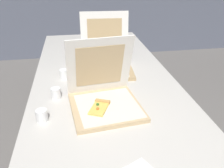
{
  "coord_description": "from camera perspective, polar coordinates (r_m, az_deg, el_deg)",
  "views": [
    {
      "loc": [
        -0.18,
        -0.78,
        1.45
      ],
      "look_at": [
        0.02,
        0.47,
        0.8
      ],
      "focal_mm": 38.12,
      "sensor_mm": 36.0,
      "label": 1
    }
  ],
  "objects": [
    {
      "name": "cup_white_near_left",
      "position": [
        1.24,
        -16.48,
        -7.26
      ],
      "size": [
        0.06,
        0.06,
        0.06
      ],
      "primitive_type": "cylinder",
      "color": "white",
      "rests_on": "table"
    },
    {
      "name": "pizza_box_front",
      "position": [
        1.29,
        -1.86,
        -3.3
      ],
      "size": [
        0.4,
        0.41,
        0.37
      ],
      "rotation": [
        0.0,
        0.0,
        0.11
      ],
      "color": "tan",
      "rests_on": "table"
    },
    {
      "name": "cup_white_mid",
      "position": [
        1.65,
        -11.47,
        2.41
      ],
      "size": [
        0.06,
        0.06,
        0.06
      ],
      "primitive_type": "cylinder",
      "color": "white",
      "rests_on": "table"
    },
    {
      "name": "pizza_box_middle",
      "position": [
        1.76,
        -1.36,
        5.45
      ],
      "size": [
        0.39,
        0.43,
        0.39
      ],
      "rotation": [
        0.0,
        0.0,
        -0.07
      ],
      "color": "tan",
      "rests_on": "table"
    },
    {
      "name": "cup_white_near_center",
      "position": [
        1.42,
        -13.28,
        -2.1
      ],
      "size": [
        0.06,
        0.06,
        0.06
      ],
      "primitive_type": "cylinder",
      "color": "white",
      "rests_on": "table"
    },
    {
      "name": "table",
      "position": [
        1.62,
        -1.7,
        -0.49
      ],
      "size": [
        0.95,
        2.34,
        0.74
      ],
      "color": "beige",
      "rests_on": "ground"
    }
  ]
}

